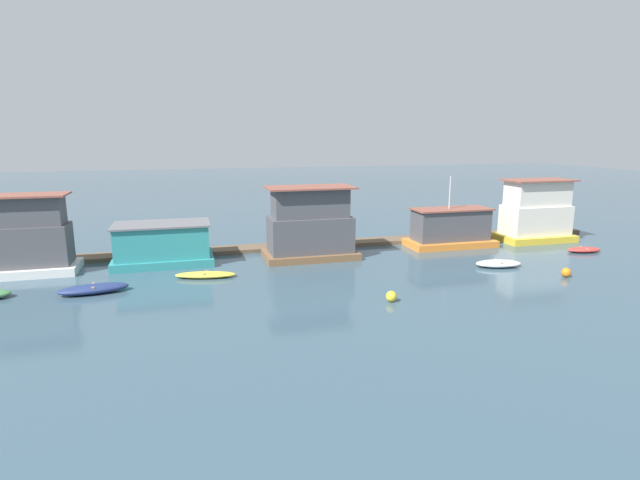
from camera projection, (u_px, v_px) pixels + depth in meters
ground_plane at (317, 256)px, 37.46m from camera, size 200.00×200.00×0.00m
dock_walkway at (307, 245)px, 40.21m from camera, size 51.00×2.01×0.30m
houseboat_white at (28, 239)px, 32.16m from camera, size 5.78×3.22×5.20m
houseboat_teal at (163, 244)px, 34.80m from camera, size 6.76×3.92×2.90m
houseboat_brown at (310, 226)px, 36.34m from camera, size 6.77×3.77×5.25m
houseboat_orange at (450, 229)px, 40.41m from camera, size 7.07×3.33×5.66m
houseboat_yellow at (536, 213)px, 42.30m from camera, size 6.23×3.52×5.22m
dinghy_navy at (93, 289)px, 28.53m from camera, size 3.95×1.83×0.53m
dinghy_yellow at (206, 275)px, 31.71m from camera, size 3.98×1.90×0.36m
dinghy_white at (498, 263)px, 34.26m from camera, size 3.35×2.00×0.45m
dinghy_red at (584, 250)px, 38.50m from camera, size 2.80×1.49×0.39m
buoy_yellow at (391, 296)px, 27.10m from camera, size 0.60×0.60×0.60m
buoy_orange at (566, 272)px, 31.78m from camera, size 0.60×0.60×0.60m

